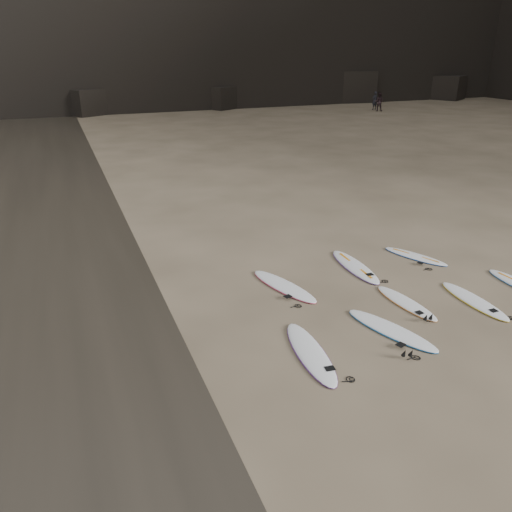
{
  "coord_description": "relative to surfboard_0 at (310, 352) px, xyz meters",
  "views": [
    {
      "loc": [
        -9.17,
        -9.35,
        6.58
      ],
      "look_at": [
        -4.77,
        1.72,
        1.5
      ],
      "focal_mm": 35.0,
      "sensor_mm": 36.0,
      "label": 1
    }
  ],
  "objects": [
    {
      "name": "surfboard_2",
      "position": [
        3.56,
        1.18,
        -0.01
      ],
      "size": [
        0.74,
        2.29,
        0.08
      ],
      "primitive_type": "ellipsoid",
      "rotation": [
        0.0,
        0.0,
        0.09
      ],
      "color": "white",
      "rests_on": "ground"
    },
    {
      "name": "surfboard_1",
      "position": [
        2.32,
        0.15,
        -0.0
      ],
      "size": [
        1.44,
        2.68,
        0.09
      ],
      "primitive_type": "ellipsoid",
      "rotation": [
        0.0,
        0.0,
        0.33
      ],
      "color": "white",
      "rests_on": "ground"
    },
    {
      "name": "ground",
      "position": [
        4.44,
        0.84,
        -0.05
      ],
      "size": [
        240.0,
        240.0,
        0.0
      ],
      "primitive_type": "plane",
      "color": "#897559",
      "rests_on": "ground"
    },
    {
      "name": "surfboard_3",
      "position": [
        5.38,
        0.59,
        -0.0
      ],
      "size": [
        0.61,
        2.45,
        0.09
      ],
      "primitive_type": "ellipsoid",
      "rotation": [
        0.0,
        0.0,
        -0.01
      ],
      "color": "white",
      "rests_on": "ground"
    },
    {
      "name": "surfboard_0",
      "position": [
        0.0,
        0.0,
        0.0
      ],
      "size": [
        0.93,
        2.74,
        0.1
      ],
      "primitive_type": "ellipsoid",
      "rotation": [
        0.0,
        0.0,
        -0.11
      ],
      "color": "white",
      "rests_on": "ground"
    },
    {
      "name": "surfboard_7",
      "position": [
        5.88,
        3.75,
        -0.01
      ],
      "size": [
        1.41,
        2.27,
        0.08
      ],
      "primitive_type": "ellipsoid",
      "rotation": [
        0.0,
        0.0,
        0.42
      ],
      "color": "white",
      "rests_on": "ground"
    },
    {
      "name": "surfboard_5",
      "position": [
        0.86,
        3.35,
        -0.0
      ],
      "size": [
        1.37,
        2.74,
        0.1
      ],
      "primitive_type": "ellipsoid",
      "rotation": [
        0.0,
        0.0,
        0.29
      ],
      "color": "white",
      "rests_on": "ground"
    },
    {
      "name": "person_b",
      "position": [
        27.42,
        37.39,
        0.9
      ],
      "size": [
        1.16,
        1.13,
        1.89
      ],
      "primitive_type": "imported",
      "rotation": [
        0.0,
        0.0,
        2.46
      ],
      "color": "black",
      "rests_on": "ground"
    },
    {
      "name": "person_a",
      "position": [
        27.82,
        38.77,
        0.88
      ],
      "size": [
        0.74,
        0.55,
        1.86
      ],
      "primitive_type": "imported",
      "rotation": [
        0.0,
        0.0,
        3.3
      ],
      "color": "black",
      "rests_on": "ground"
    },
    {
      "name": "surfboard_6",
      "position": [
        3.55,
        3.78,
        0.0
      ],
      "size": [
        0.8,
        2.78,
        0.1
      ],
      "primitive_type": "ellipsoid",
      "rotation": [
        0.0,
        0.0,
        -0.05
      ],
      "color": "white",
      "rests_on": "ground"
    }
  ]
}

